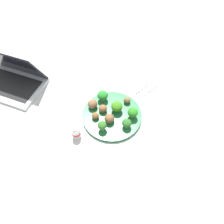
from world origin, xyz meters
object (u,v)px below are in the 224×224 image
meatball_far_rim (93,104)px  laptop (12,79)px  plate (112,115)px  broccoli_floret_front_right (133,112)px  broccoli_floret_front_left (116,106)px  fork (149,91)px  knife (144,86)px  broccoli_floret_mid_left (102,126)px  broccoli_floret_near_rim (103,95)px  meatball_center (109,119)px  yogurt_bottle (76,132)px  meatball_mid_right (95,116)px  meatball_front_left (127,100)px  meatball_back_left (103,109)px  broccoli_floret_far_rim (127,124)px  napkin (147,88)px

meatball_far_rim → laptop: bearing=-65.4°
plate → broccoli_floret_front_right: 0.10m
meatball_far_rim → broccoli_floret_front_left: bearing=125.9°
fork → knife: bearing=-97.4°
broccoli_floret_mid_left → broccoli_floret_near_rim: size_ratio=0.93×
broccoli_floret_mid_left → fork: 0.34m
fork → meatball_center: bearing=-0.9°
meatball_center → laptop: 0.56m
meatball_center → yogurt_bottle: 0.16m
broccoli_floret_mid_left → meatball_mid_right: 0.07m
knife → yogurt_bottle: bearing=-3.0°
meatball_front_left → laptop: size_ratio=0.09×
broccoli_floret_front_left → fork: 0.22m
broccoli_floret_mid_left → meatball_back_left: size_ratio=1.30×
meatball_mid_right → meatball_back_left: bearing=-175.3°
laptop → meatball_far_rim: bearing=114.6°
broccoli_floret_near_rim → broccoli_floret_far_rim: bearing=80.4°
meatball_front_left → knife: (-0.15, -0.01, -0.02)m
meatball_far_rim → broccoli_floret_far_rim: bearing=99.9°
meatball_mid_right → yogurt_bottle: yogurt_bottle is taller
broccoli_floret_near_rim → fork: 0.25m
broccoli_floret_far_rim → meatball_center: same height
meatball_center → knife: 0.29m
fork → laptop: size_ratio=0.32×
broccoli_floret_front_left → broccoli_floret_near_rim: 0.09m
plate → meatball_front_left: 0.11m
meatball_center → knife: bearing=-173.7°
broccoli_floret_front_left → meatball_back_left: broccoli_floret_front_left is taller
meatball_center → broccoli_floret_near_rim: bearing=-119.7°
meatball_mid_right → knife: meatball_mid_right is taller
broccoli_floret_mid_left → broccoli_floret_front_right: 0.15m
yogurt_bottle → laptop: laptop is taller
meatball_front_left → yogurt_bottle: yogurt_bottle is taller
napkin → laptop: (0.48, -0.52, 0.04)m
plate → meatball_front_left: bearing=178.9°
meatball_front_left → fork: meatball_front_left is taller
meatball_back_left → meatball_center: (0.02, 0.06, 0.00)m
broccoli_floret_front_right → laptop: 0.65m
broccoli_floret_near_rim → fork: size_ratio=0.45×
broccoli_floret_near_rim → laptop: 0.49m
broccoli_floret_front_left → fork: (-0.21, 0.03, -0.04)m
meatball_back_left → knife: (-0.27, 0.03, -0.03)m
meatball_front_left → yogurt_bottle: size_ratio=0.48×
meatball_mid_right → yogurt_bottle: size_ratio=0.49×
yogurt_bottle → meatball_back_left: bearing=-177.1°
plate → broccoli_floret_mid_left: 0.10m
broccoli_floret_mid_left → broccoli_floret_near_rim: broccoli_floret_near_rim is taller
broccoli_floret_mid_left → meatball_far_rim: broccoli_floret_mid_left is taller
fork → broccoli_floret_near_rim: bearing=-28.8°
broccoli_floret_front_left → meatball_center: 0.07m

